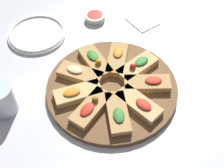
{
  "coord_description": "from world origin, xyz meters",
  "views": [
    {
      "loc": [
        -0.55,
        0.25,
        0.76
      ],
      "look_at": [
        0.0,
        0.0,
        0.03
      ],
      "focal_mm": 50.0,
      "sensor_mm": 36.0,
      "label": 1
    }
  ],
  "objects_px": {
    "plate_right": "(37,34)",
    "dipping_bowl": "(95,17)",
    "water_glass": "(1,99)",
    "napkin_stack": "(142,21)",
    "serving_board": "(112,88)"
  },
  "relations": [
    {
      "from": "napkin_stack",
      "to": "dipping_bowl",
      "type": "distance_m",
      "value": 0.18
    },
    {
      "from": "water_glass",
      "to": "plate_right",
      "type": "bearing_deg",
      "value": -32.71
    },
    {
      "from": "serving_board",
      "to": "water_glass",
      "type": "bearing_deg",
      "value": 78.2
    },
    {
      "from": "serving_board",
      "to": "plate_right",
      "type": "distance_m",
      "value": 0.37
    },
    {
      "from": "serving_board",
      "to": "water_glass",
      "type": "distance_m",
      "value": 0.33
    },
    {
      "from": "plate_right",
      "to": "napkin_stack",
      "type": "distance_m",
      "value": 0.39
    },
    {
      "from": "water_glass",
      "to": "napkin_stack",
      "type": "bearing_deg",
      "value": -71.62
    },
    {
      "from": "plate_right",
      "to": "napkin_stack",
      "type": "height_order",
      "value": "plate_right"
    },
    {
      "from": "napkin_stack",
      "to": "water_glass",
      "type": "bearing_deg",
      "value": 108.38
    },
    {
      "from": "plate_right",
      "to": "water_glass",
      "type": "relative_size",
      "value": 2.21
    },
    {
      "from": "serving_board",
      "to": "dipping_bowl",
      "type": "distance_m",
      "value": 0.35
    },
    {
      "from": "plate_right",
      "to": "water_glass",
      "type": "distance_m",
      "value": 0.33
    },
    {
      "from": "water_glass",
      "to": "napkin_stack",
      "type": "height_order",
      "value": "water_glass"
    },
    {
      "from": "plate_right",
      "to": "dipping_bowl",
      "type": "bearing_deg",
      "value": -90.51
    },
    {
      "from": "serving_board",
      "to": "dipping_bowl",
      "type": "relative_size",
      "value": 5.29
    }
  ]
}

